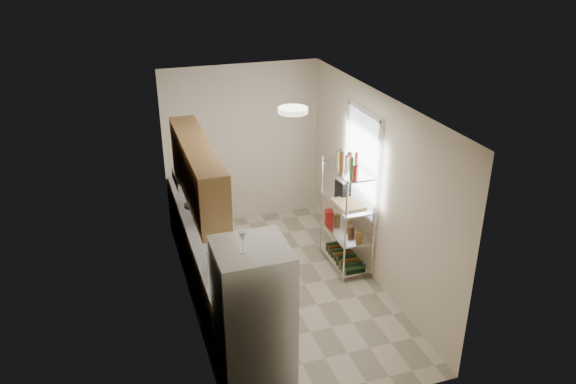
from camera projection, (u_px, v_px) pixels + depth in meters
name	position (u px, v px, depth m)	size (l,w,h in m)	color
room	(285.00, 201.00, 7.07)	(2.52, 4.42, 2.62)	beige
counter_run	(210.00, 254.00, 7.53)	(0.63, 3.51, 0.90)	#A57F46
upper_cabinets	(198.00, 171.00, 6.64)	(0.33, 2.20, 0.72)	#A57F46
range_hood	(193.00, 178.00, 7.52)	(0.50, 0.60, 0.12)	#B7BABC
window	(363.00, 162.00, 7.61)	(0.06, 1.00, 1.46)	white
bakers_rack	(348.00, 195.00, 7.69)	(0.45, 0.90, 1.73)	silver
ceiling_dome	(293.00, 110.00, 6.28)	(0.34, 0.34, 0.06)	white
refrigerator	(254.00, 322.00, 5.56)	(0.71, 0.71, 1.72)	white
wine_glass_a	(243.00, 242.00, 5.07)	(0.08, 0.08, 0.22)	silver
wine_glass_b	(242.00, 241.00, 5.10)	(0.08, 0.08, 0.21)	silver
rice_cooker	(206.00, 214.00, 7.39)	(0.27, 0.27, 0.22)	silver
frying_pan_large	(193.00, 205.00, 7.83)	(0.24, 0.24, 0.04)	black
frying_pan_small	(200.00, 197.00, 8.07)	(0.22, 0.22, 0.05)	black
cutting_board	(349.00, 204.00, 7.64)	(0.34, 0.45, 0.03)	tan
espresso_machine	(343.00, 188.00, 7.84)	(0.14, 0.22, 0.25)	black
storage_bag	(329.00, 216.00, 8.13)	(0.11, 0.15, 0.17)	#A21E13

